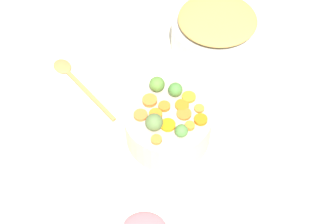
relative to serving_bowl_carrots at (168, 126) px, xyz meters
name	(u,v)px	position (x,y,z in m)	size (l,w,h in m)	color
tabletop	(172,142)	(-0.02, -0.01, -0.06)	(2.40, 2.40, 0.02)	silver
serving_bowl_carrots	(168,126)	(0.00, 0.00, 0.00)	(0.22, 0.22, 0.10)	#BAAE96
metal_pot	(215,36)	(0.24, -0.26, 0.00)	(0.27, 0.27, 0.10)	#B1B8BD
stuffing_mound	(218,19)	(0.24, -0.26, 0.07)	(0.23, 0.23, 0.03)	#C08E47
carrot_slice_0	(141,115)	(0.02, 0.06, 0.05)	(0.04, 0.04, 0.01)	orange
carrot_slice_1	(182,105)	(0.01, -0.04, 0.05)	(0.04, 0.04, 0.01)	orange
carrot_slice_2	(150,100)	(0.05, 0.03, 0.06)	(0.04, 0.04, 0.01)	orange
carrot_slice_3	(190,126)	(-0.06, -0.03, 0.06)	(0.02, 0.02, 0.01)	orange
carrot_slice_4	(201,120)	(-0.05, -0.07, 0.06)	(0.03, 0.03, 0.01)	orange
carrot_slice_5	(164,106)	(0.02, 0.00, 0.06)	(0.03, 0.03, 0.01)	orange
carrot_slice_6	(168,125)	(-0.03, 0.01, 0.05)	(0.04, 0.04, 0.01)	orange
carrot_slice_7	(189,97)	(0.03, -0.07, 0.05)	(0.04, 0.04, 0.01)	orange
carrot_slice_8	(156,140)	(-0.06, 0.06, 0.06)	(0.03, 0.03, 0.01)	orange
carrot_slice_9	(200,110)	(-0.02, -0.08, 0.05)	(0.03, 0.03, 0.01)	orange
carrot_slice_10	(185,115)	(-0.02, -0.04, 0.05)	(0.04, 0.04, 0.01)	orange
carrot_slice_11	(156,114)	(0.01, 0.03, 0.06)	(0.03, 0.03, 0.01)	orange
brussels_sprout_0	(181,131)	(-0.07, 0.00, 0.07)	(0.03, 0.03, 0.03)	#4B813C
brussels_sprout_1	(154,122)	(-0.02, 0.05, 0.07)	(0.04, 0.04, 0.04)	#52703D
brussels_sprout_2	(156,85)	(0.09, 0.00, 0.07)	(0.04, 0.04, 0.04)	#528133
brussels_sprout_3	(175,90)	(0.05, -0.04, 0.07)	(0.04, 0.04, 0.04)	#467E36
wooden_spoon	(72,77)	(0.30, 0.18, -0.05)	(0.29, 0.12, 0.01)	#B77A44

